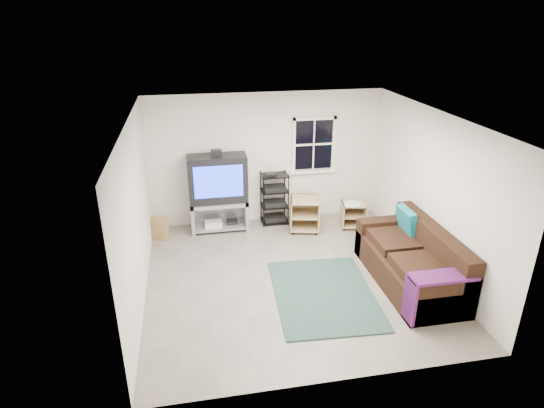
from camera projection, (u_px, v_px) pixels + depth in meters
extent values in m
plane|color=gray|center=(291.00, 277.00, 7.39)|extent=(4.60, 4.60, 0.00)
plane|color=white|center=(294.00, 118.00, 6.37)|extent=(4.60, 4.60, 0.00)
plane|color=white|center=(266.00, 159.00, 8.96)|extent=(4.60, 0.00, 4.60)
plane|color=white|center=(342.00, 287.00, 4.80)|extent=(4.60, 0.00, 4.60)
plane|color=white|center=(136.00, 215.00, 6.49)|extent=(0.00, 4.60, 4.60)
plane|color=white|center=(433.00, 193.00, 7.27)|extent=(0.00, 4.60, 4.60)
cube|color=black|center=(314.00, 144.00, 9.01)|extent=(0.80, 0.01, 1.02)
cube|color=white|center=(315.00, 118.00, 8.79)|extent=(0.88, 0.06, 0.06)
cube|color=white|center=(313.00, 171.00, 9.19)|extent=(0.98, 0.14, 0.05)
cube|color=white|center=(294.00, 145.00, 8.92)|extent=(0.06, 0.06, 1.10)
cube|color=white|center=(334.00, 143.00, 9.06)|extent=(0.06, 0.06, 1.10)
cube|color=white|center=(314.00, 144.00, 9.00)|extent=(0.78, 0.04, 0.04)
cube|color=#95959D|center=(219.00, 202.00, 8.80)|extent=(1.10, 0.55, 0.07)
cube|color=#95959D|center=(193.00, 217.00, 8.81)|extent=(0.07, 0.55, 0.61)
cube|color=#95959D|center=(246.00, 213.00, 8.99)|extent=(0.07, 0.55, 0.61)
cube|color=#95959D|center=(220.00, 225.00, 8.99)|extent=(0.97, 0.51, 0.04)
cube|color=#95959D|center=(218.00, 210.00, 9.13)|extent=(1.10, 0.04, 0.61)
cube|color=silver|center=(213.00, 224.00, 8.90)|extent=(0.33, 0.27, 0.09)
cube|color=black|center=(232.00, 222.00, 9.01)|extent=(0.22, 0.20, 0.07)
cube|color=black|center=(218.00, 178.00, 8.61)|extent=(1.10, 0.46, 0.91)
cube|color=#1C32EB|center=(219.00, 182.00, 8.38)|extent=(0.91, 0.01, 0.62)
cube|color=black|center=(216.00, 153.00, 8.41)|extent=(0.20, 0.14, 0.11)
cylinder|color=black|center=(264.00, 202.00, 8.89)|extent=(0.02, 0.02, 1.07)
cylinder|color=black|center=(288.00, 201.00, 8.97)|extent=(0.02, 0.02, 1.07)
cylinder|color=black|center=(261.00, 196.00, 9.20)|extent=(0.02, 0.02, 1.07)
cylinder|color=black|center=(285.00, 194.00, 9.29)|extent=(0.02, 0.02, 1.07)
cube|color=black|center=(274.00, 220.00, 9.28)|extent=(0.53, 0.39, 0.02)
cube|color=black|center=(274.00, 218.00, 9.26)|extent=(0.42, 0.31, 0.09)
cube|color=black|center=(274.00, 206.00, 9.15)|extent=(0.53, 0.39, 0.02)
cube|color=black|center=(274.00, 203.00, 9.13)|extent=(0.42, 0.31, 0.09)
cube|color=black|center=(274.00, 191.00, 9.02)|extent=(0.53, 0.39, 0.02)
cube|color=black|center=(274.00, 188.00, 9.00)|extent=(0.42, 0.31, 0.09)
cube|color=black|center=(274.00, 175.00, 8.90)|extent=(0.53, 0.39, 0.02)
cube|color=tan|center=(305.00, 199.00, 8.74)|extent=(0.66, 0.66, 0.02)
cube|color=tan|center=(304.00, 226.00, 8.97)|extent=(0.66, 0.66, 0.02)
cube|color=tan|center=(291.00, 213.00, 8.86)|extent=(0.14, 0.55, 0.60)
cube|color=tan|center=(318.00, 213.00, 8.85)|extent=(0.14, 0.55, 0.60)
cube|color=tan|center=(304.00, 208.00, 9.10)|extent=(0.50, 0.13, 0.60)
cube|color=tan|center=(305.00, 214.00, 8.87)|extent=(0.61, 0.63, 0.02)
cylinder|color=black|center=(293.00, 233.00, 8.79)|extent=(0.06, 0.06, 0.06)
cylinder|color=black|center=(315.00, 223.00, 9.18)|extent=(0.06, 0.06, 0.06)
cube|color=tan|center=(354.00, 203.00, 8.93)|extent=(0.54, 0.54, 0.02)
cube|color=tan|center=(353.00, 224.00, 9.10)|extent=(0.54, 0.54, 0.02)
cube|color=tan|center=(342.00, 213.00, 9.02)|extent=(0.11, 0.46, 0.46)
cube|color=tan|center=(365.00, 213.00, 9.02)|extent=(0.11, 0.46, 0.46)
cube|color=tan|center=(352.00, 209.00, 9.22)|extent=(0.42, 0.10, 0.46)
cube|color=tan|center=(353.00, 214.00, 9.02)|extent=(0.50, 0.52, 0.02)
cylinder|color=black|center=(345.00, 229.00, 8.95)|extent=(0.05, 0.05, 0.05)
cylinder|color=black|center=(360.00, 221.00, 9.29)|extent=(0.05, 0.05, 0.05)
cylinder|color=silver|center=(353.00, 204.00, 8.83)|extent=(0.33, 0.33, 0.02)
cube|color=black|center=(409.00, 270.00, 7.16)|extent=(0.98, 2.17, 0.46)
cube|color=black|center=(434.00, 242.00, 7.04)|extent=(0.26, 2.17, 0.47)
cube|color=black|center=(384.00, 236.00, 7.98)|extent=(0.98, 0.26, 0.67)
cube|color=black|center=(441.00, 299.00, 6.25)|extent=(0.98, 0.26, 0.67)
cube|color=black|center=(419.00, 268.00, 6.63)|extent=(0.65, 0.78, 0.14)
cube|color=black|center=(394.00, 241.00, 7.42)|extent=(0.65, 0.78, 0.14)
cube|color=teal|center=(407.00, 221.00, 7.52)|extent=(0.22, 0.52, 0.45)
cube|color=navy|center=(444.00, 276.00, 6.11)|extent=(0.90, 0.33, 0.04)
cube|color=navy|center=(410.00, 301.00, 6.16)|extent=(0.04, 0.33, 0.63)
cube|color=#301E15|center=(324.00, 294.00, 6.93)|extent=(1.60, 2.12, 0.02)
cube|color=#A47A49|center=(159.00, 228.00, 8.55)|extent=(0.35, 0.30, 0.43)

